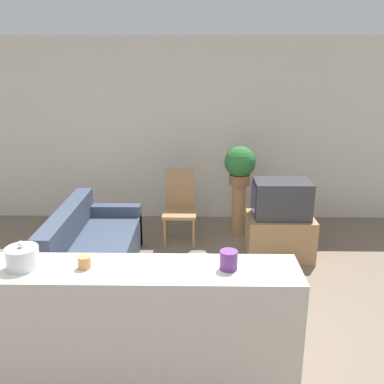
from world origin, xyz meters
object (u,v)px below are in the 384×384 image
Objects in this scene: decorative_bowl at (22,257)px; wooden_chair at (180,204)px; television at (281,199)px; couch at (93,250)px; potted_plant at (240,164)px.

wooden_chair is at bearing 73.58° from decorative_bowl.
television reaches higher than wooden_chair.
couch is 2.32m from television.
wooden_chair reaches higher than couch.
potted_plant reaches higher than wooden_chair.
decorative_bowl is at bearing -87.54° from couch.
decorative_bowl is at bearing -106.42° from wooden_chair.
decorative_bowl is at bearing -130.76° from television.
potted_plant is at bearing 122.71° from television.
wooden_chair is 0.98m from potted_plant.
wooden_chair is 1.82× the size of potted_plant.
couch is 1.39m from wooden_chair.
television is 0.87m from potted_plant.
decorative_bowl reaches higher than wooden_chair.
potted_plant reaches higher than television.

